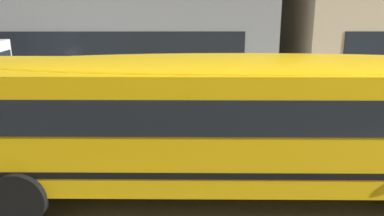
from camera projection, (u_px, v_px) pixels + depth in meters
ground_plane at (269, 166)px, 8.89m from camera, size 400.00×400.00×0.00m
sidewalk_far at (234, 94)px, 15.83m from camera, size 120.00×3.00×0.01m
lane_centreline at (269, 166)px, 8.89m from camera, size 110.00×0.16×0.01m
school_bus at (260, 114)px, 7.25m from camera, size 12.30×3.02×2.74m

